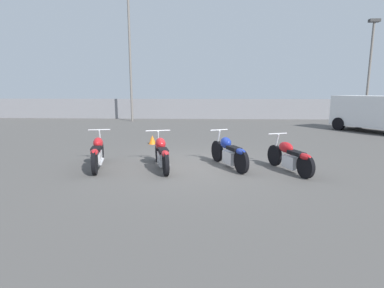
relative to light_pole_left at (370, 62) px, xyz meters
name	(u,v)px	position (x,y,z in m)	size (l,w,h in m)	color
ground_plane	(192,166)	(-11.68, -13.35, -4.13)	(60.00, 60.00, 0.00)	#514F4C
fence_back	(201,109)	(-11.68, 1.50, -3.35)	(40.00, 0.04, 1.55)	gray
light_pole_left	(370,62)	(0.00, 0.00, 0.00)	(0.70, 0.35, 6.92)	slate
light_pole_right	(130,46)	(-16.60, -0.46, 1.12)	(0.70, 0.35, 9.09)	slate
motorcycle_slot_0	(98,153)	(-14.33, -13.67, -3.69)	(0.78, 2.12, 1.02)	black
motorcycle_slot_1	(162,153)	(-12.52, -13.64, -3.69)	(0.92, 2.16, 1.00)	black
motorcycle_slot_2	(229,153)	(-10.61, -13.44, -3.70)	(0.99, 1.98, 1.02)	black
motorcycle_slot_3	(290,157)	(-9.01, -13.84, -3.71)	(0.88, 1.88, 0.97)	black
parked_van	(381,112)	(-2.21, -5.78, -3.06)	(4.05, 4.91, 1.90)	white
traffic_cone_near	(152,140)	(-13.48, -9.74, -3.95)	(0.31, 0.31, 0.36)	orange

